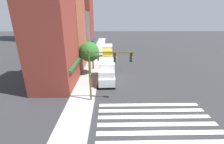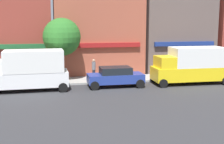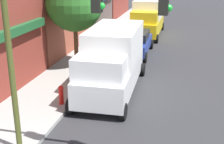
{
  "view_description": "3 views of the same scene",
  "coord_description": "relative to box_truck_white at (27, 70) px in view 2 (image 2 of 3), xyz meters",
  "views": [
    {
      "loc": [
        -10.39,
        4.26,
        8.97
      ],
      "look_at": [
        4.7,
        4.0,
        3.5
      ],
      "focal_mm": 24.0,
      "sensor_mm": 36.0,
      "label": 1
    },
    {
      "loc": [
        12.29,
        -19.08,
        5.27
      ],
      "look_at": [
        17.04,
        4.7,
        1.2
      ],
      "focal_mm": 50.0,
      "sensor_mm": 36.0,
      "label": 2
    },
    {
      "loc": [
        -3.13,
        1.45,
        5.8
      ],
      "look_at": [
        10.46,
        4.7,
        1.0
      ],
      "focal_mm": 50.0,
      "sensor_mm": 36.0,
      "label": 3
    }
  ],
  "objects": [
    {
      "name": "pedestrian_grey_coat",
      "position": [
        5.4,
        2.58,
        -0.51
      ],
      "size": [
        0.32,
        0.32,
        1.77
      ],
      "rotation": [
        0.0,
        0.0,
        3.04
      ],
      "color": "#23232D",
      "rests_on": "sidewalk_left"
    },
    {
      "name": "box_truck_white",
      "position": [
        0.0,
        0.0,
        0.0
      ],
      "size": [
        6.26,
        2.42,
        3.04
      ],
      "rotation": [
        0.0,
        0.0,
        0.03
      ],
      "color": "white",
      "rests_on": "ground_plane"
    },
    {
      "name": "sedan_blue",
      "position": [
        6.78,
        0.0,
        -0.75
      ],
      "size": [
        4.42,
        2.02,
        1.59
      ],
      "rotation": [
        0.0,
        0.0,
        0.01
      ],
      "color": "navy",
      "rests_on": "ground_plane"
    },
    {
      "name": "street_tree",
      "position": [
        2.76,
        2.8,
        2.25
      ],
      "size": [
        3.18,
        3.18,
        5.29
      ],
      "color": "brown",
      "rests_on": "sidewalk_left"
    },
    {
      "name": "storefront_row",
      "position": [
        10.96,
        6.8,
        5.46
      ],
      "size": [
        32.28,
        5.3,
        15.91
      ],
      "color": "maroon",
      "rests_on": "ground_plane"
    },
    {
      "name": "box_truck_yellow",
      "position": [
        13.17,
        0.0,
        0.0
      ],
      "size": [
        6.22,
        2.42,
        3.04
      ],
      "rotation": [
        0.0,
        0.0,
        -0.01
      ],
      "color": "yellow",
      "rests_on": "ground_plane"
    }
  ]
}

